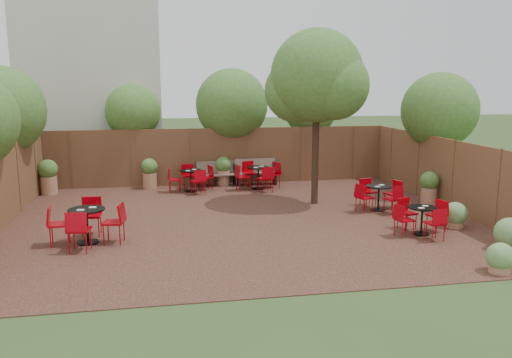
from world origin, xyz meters
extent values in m
plane|color=#354F23|center=(0.00, 0.00, 0.00)|extent=(80.00, 80.00, 0.00)
cube|color=black|center=(0.00, 0.00, 0.01)|extent=(12.00, 10.00, 0.02)
cube|color=#522F1E|center=(0.00, 5.00, 1.00)|extent=(12.00, 0.08, 2.00)
cube|color=#522F1E|center=(6.00, 0.00, 1.00)|extent=(0.08, 10.00, 2.00)
cube|color=beige|center=(-4.50, 8.00, 4.00)|extent=(5.00, 4.00, 8.00)
sphere|color=#3B6721|center=(-3.00, 5.70, 2.57)|extent=(1.92, 1.92, 1.92)
sphere|color=#3B6721|center=(0.50, 5.60, 2.78)|extent=(2.60, 2.60, 2.60)
sphere|color=#3B6721|center=(3.50, 5.80, 2.60)|extent=(1.99, 1.99, 1.99)
sphere|color=#3B6721|center=(6.60, 2.00, 2.71)|extent=(2.38, 2.38, 2.38)
cylinder|color=black|center=(2.41, 1.44, 1.99)|extent=(0.23, 0.23, 3.95)
sphere|color=#3B6721|center=(2.41, 1.44, 3.77)|extent=(2.67, 2.67, 2.67)
sphere|color=#3B6721|center=(1.91, 1.84, 3.33)|extent=(1.87, 1.87, 1.87)
sphere|color=#3B6721|center=(2.81, 1.04, 3.49)|extent=(1.95, 1.95, 1.95)
cube|color=brown|center=(-0.18, 4.55, 0.42)|extent=(1.43, 0.57, 0.05)
cube|color=brown|center=(-0.18, 4.74, 0.67)|extent=(1.39, 0.26, 0.42)
cube|color=black|center=(-0.81, 4.55, 0.21)|extent=(0.10, 0.42, 0.37)
cube|color=black|center=(0.45, 4.55, 0.21)|extent=(0.10, 0.42, 0.37)
cube|color=brown|center=(1.20, 4.55, 0.44)|extent=(1.49, 0.52, 0.05)
cube|color=brown|center=(1.20, 4.75, 0.70)|extent=(1.47, 0.19, 0.44)
cube|color=black|center=(0.54, 4.55, 0.22)|extent=(0.08, 0.44, 0.39)
cube|color=black|center=(1.87, 4.55, 0.22)|extent=(0.08, 0.44, 0.39)
cylinder|color=black|center=(3.95, 0.33, 0.03)|extent=(0.41, 0.41, 0.03)
cylinder|color=black|center=(3.95, 0.33, 0.37)|extent=(0.05, 0.05, 0.66)
cylinder|color=black|center=(3.95, 0.33, 0.71)|extent=(0.71, 0.71, 0.03)
cube|color=white|center=(4.06, 0.41, 0.73)|extent=(0.16, 0.13, 0.01)
cube|color=white|center=(3.86, 0.22, 0.73)|extent=(0.16, 0.13, 0.01)
cylinder|color=black|center=(1.14, 3.80, 0.04)|extent=(0.45, 0.45, 0.03)
cylinder|color=black|center=(1.14, 3.80, 0.40)|extent=(0.05, 0.05, 0.71)
cylinder|color=black|center=(1.14, 3.80, 0.76)|extent=(0.77, 0.77, 0.03)
cube|color=white|center=(1.26, 3.88, 0.78)|extent=(0.16, 0.13, 0.02)
cube|color=white|center=(1.04, 3.68, 0.78)|extent=(0.16, 0.13, 0.02)
cylinder|color=black|center=(-3.71, -1.37, 0.04)|extent=(0.47, 0.47, 0.03)
cylinder|color=black|center=(-3.71, -1.37, 0.41)|extent=(0.05, 0.05, 0.74)
cylinder|color=black|center=(-3.71, -1.37, 0.80)|extent=(0.81, 0.81, 0.03)
cube|color=white|center=(-3.58, -1.28, 0.82)|extent=(0.15, 0.11, 0.02)
cube|color=white|center=(-3.82, -1.50, 0.82)|extent=(0.15, 0.11, 0.02)
cylinder|color=black|center=(-1.12, 3.80, 0.03)|extent=(0.42, 0.42, 0.03)
cylinder|color=black|center=(-1.12, 3.80, 0.38)|extent=(0.05, 0.05, 0.67)
cylinder|color=black|center=(-1.12, 3.80, 0.72)|extent=(0.73, 0.73, 0.03)
cube|color=white|center=(-1.01, 3.88, 0.74)|extent=(0.15, 0.12, 0.01)
cube|color=white|center=(-1.22, 3.68, 0.74)|extent=(0.15, 0.12, 0.01)
cylinder|color=black|center=(3.99, -2.08, 0.03)|extent=(0.39, 0.39, 0.03)
cylinder|color=black|center=(3.99, -2.08, 0.35)|extent=(0.04, 0.04, 0.63)
cylinder|color=black|center=(3.99, -2.08, 0.67)|extent=(0.68, 0.68, 0.03)
cube|color=white|center=(4.10, -2.01, 0.69)|extent=(0.14, 0.11, 0.01)
cube|color=white|center=(3.90, -2.18, 0.69)|extent=(0.14, 0.11, 0.01)
cylinder|color=#9B6C4D|center=(-2.48, 4.57, 0.29)|extent=(0.47, 0.47, 0.54)
sphere|color=#3B6721|center=(-2.48, 4.57, 0.77)|extent=(0.56, 0.56, 0.56)
cylinder|color=#9B6C4D|center=(0.06, 4.70, 0.28)|extent=(0.46, 0.46, 0.52)
sphere|color=#3B6721|center=(0.06, 4.70, 0.75)|extent=(0.55, 0.55, 0.55)
cylinder|color=#9B6C4D|center=(-5.65, 4.18, 0.32)|extent=(0.52, 0.52, 0.59)
sphere|color=#3B6721|center=(-5.65, 4.18, 0.85)|extent=(0.62, 0.62, 0.62)
cylinder|color=#9B6C4D|center=(5.65, 0.64, 0.28)|extent=(0.46, 0.46, 0.52)
sphere|color=#3B6721|center=(5.65, 0.64, 0.75)|extent=(0.55, 0.55, 0.55)
cylinder|color=#9B6C4D|center=(5.27, -3.50, 0.13)|extent=(0.48, 0.48, 0.22)
sphere|color=#588545|center=(5.27, -3.50, 0.40)|extent=(0.66, 0.66, 0.66)
cylinder|color=#9B6C4D|center=(4.24, -4.65, 0.11)|extent=(0.39, 0.39, 0.18)
sphere|color=#588545|center=(4.24, -4.65, 0.33)|extent=(0.53, 0.53, 0.53)
cylinder|color=#9B6C4D|center=(5.12, -1.65, 0.12)|extent=(0.43, 0.43, 0.20)
sphere|color=#588545|center=(5.12, -1.65, 0.36)|extent=(0.59, 0.59, 0.59)
camera|label=1|loc=(-1.97, -12.93, 3.57)|focal=36.00mm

